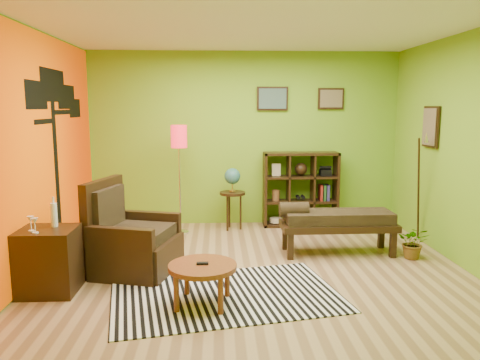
{
  "coord_description": "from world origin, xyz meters",
  "views": [
    {
      "loc": [
        -0.43,
        -5.37,
        1.92
      ],
      "look_at": [
        -0.17,
        0.17,
        1.05
      ],
      "focal_mm": 35.0,
      "sensor_mm": 36.0,
      "label": 1
    }
  ],
  "objects_px": {
    "globe_table": "(232,183)",
    "bench": "(335,221)",
    "cube_shelf": "(301,189)",
    "armchair": "(130,244)",
    "potted_plant": "(414,246)",
    "side_cabinet": "(48,260)",
    "floor_lamp": "(179,146)",
    "coffee_table": "(203,270)"
  },
  "relations": [
    {
      "from": "globe_table",
      "to": "bench",
      "type": "relative_size",
      "value": 0.64
    },
    {
      "from": "cube_shelf",
      "to": "armchair",
      "type": "bearing_deg",
      "value": -139.37
    },
    {
      "from": "bench",
      "to": "potted_plant",
      "type": "height_order",
      "value": "bench"
    },
    {
      "from": "side_cabinet",
      "to": "floor_lamp",
      "type": "xyz_separation_m",
      "value": [
        1.19,
        2.25,
        0.99
      ]
    },
    {
      "from": "side_cabinet",
      "to": "potted_plant",
      "type": "height_order",
      "value": "side_cabinet"
    },
    {
      "from": "armchair",
      "to": "side_cabinet",
      "type": "height_order",
      "value": "armchair"
    },
    {
      "from": "coffee_table",
      "to": "bench",
      "type": "height_order",
      "value": "bench"
    },
    {
      "from": "armchair",
      "to": "potted_plant",
      "type": "distance_m",
      "value": 3.54
    },
    {
      "from": "armchair",
      "to": "bench",
      "type": "bearing_deg",
      "value": 12.1
    },
    {
      "from": "floor_lamp",
      "to": "globe_table",
      "type": "height_order",
      "value": "floor_lamp"
    },
    {
      "from": "coffee_table",
      "to": "side_cabinet",
      "type": "xyz_separation_m",
      "value": [
        -1.61,
        0.39,
        -0.01
      ]
    },
    {
      "from": "side_cabinet",
      "to": "floor_lamp",
      "type": "height_order",
      "value": "floor_lamp"
    },
    {
      "from": "side_cabinet",
      "to": "armchair",
      "type": "bearing_deg",
      "value": 39.58
    },
    {
      "from": "coffee_table",
      "to": "floor_lamp",
      "type": "bearing_deg",
      "value": 99.04
    },
    {
      "from": "coffee_table",
      "to": "armchair",
      "type": "distance_m",
      "value": 1.33
    },
    {
      "from": "armchair",
      "to": "cube_shelf",
      "type": "height_order",
      "value": "cube_shelf"
    },
    {
      "from": "coffee_table",
      "to": "floor_lamp",
      "type": "relative_size",
      "value": 0.4
    },
    {
      "from": "floor_lamp",
      "to": "potted_plant",
      "type": "height_order",
      "value": "floor_lamp"
    },
    {
      "from": "armchair",
      "to": "globe_table",
      "type": "height_order",
      "value": "armchair"
    },
    {
      "from": "floor_lamp",
      "to": "cube_shelf",
      "type": "height_order",
      "value": "floor_lamp"
    },
    {
      "from": "floor_lamp",
      "to": "bench",
      "type": "relative_size",
      "value": 1.08
    },
    {
      "from": "armchair",
      "to": "side_cabinet",
      "type": "distance_m",
      "value": 0.95
    },
    {
      "from": "cube_shelf",
      "to": "bench",
      "type": "xyz_separation_m",
      "value": [
        0.18,
        -1.49,
        -0.16
      ]
    },
    {
      "from": "coffee_table",
      "to": "floor_lamp",
      "type": "distance_m",
      "value": 2.85
    },
    {
      "from": "armchair",
      "to": "potted_plant",
      "type": "height_order",
      "value": "armchair"
    },
    {
      "from": "globe_table",
      "to": "floor_lamp",
      "type": "bearing_deg",
      "value": -165.8
    },
    {
      "from": "armchair",
      "to": "bench",
      "type": "distance_m",
      "value": 2.62
    },
    {
      "from": "globe_table",
      "to": "potted_plant",
      "type": "relative_size",
      "value": 2.32
    },
    {
      "from": "floor_lamp",
      "to": "cube_shelf",
      "type": "distance_m",
      "value": 2.1
    },
    {
      "from": "potted_plant",
      "to": "bench",
      "type": "bearing_deg",
      "value": 164.88
    },
    {
      "from": "coffee_table",
      "to": "globe_table",
      "type": "xyz_separation_m",
      "value": [
        0.38,
        2.85,
        0.39
      ]
    },
    {
      "from": "bench",
      "to": "globe_table",
      "type": "bearing_deg",
      "value": 135.12
    },
    {
      "from": "side_cabinet",
      "to": "potted_plant",
      "type": "distance_m",
      "value": 4.35
    },
    {
      "from": "cube_shelf",
      "to": "side_cabinet",
      "type": "bearing_deg",
      "value": -139.61
    },
    {
      "from": "armchair",
      "to": "cube_shelf",
      "type": "bearing_deg",
      "value": 40.63
    },
    {
      "from": "floor_lamp",
      "to": "potted_plant",
      "type": "bearing_deg",
      "value": -23.88
    },
    {
      "from": "coffee_table",
      "to": "bench",
      "type": "bearing_deg",
      "value": 42.56
    },
    {
      "from": "globe_table",
      "to": "cube_shelf",
      "type": "height_order",
      "value": "cube_shelf"
    },
    {
      "from": "coffee_table",
      "to": "globe_table",
      "type": "bearing_deg",
      "value": 82.41
    },
    {
      "from": "potted_plant",
      "to": "floor_lamp",
      "type": "bearing_deg",
      "value": 156.12
    },
    {
      "from": "coffee_table",
      "to": "cube_shelf",
      "type": "relative_size",
      "value": 0.56
    },
    {
      "from": "side_cabinet",
      "to": "cube_shelf",
      "type": "relative_size",
      "value": 0.83
    }
  ]
}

